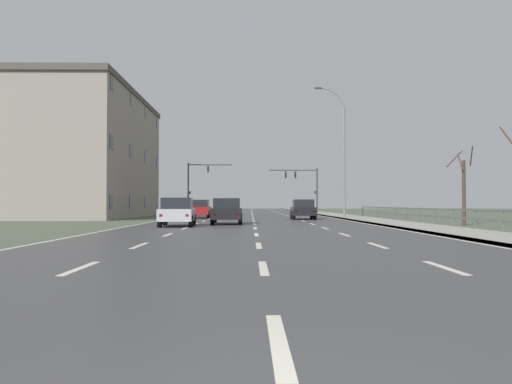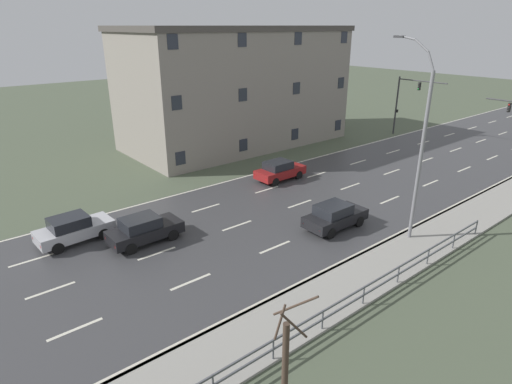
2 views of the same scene
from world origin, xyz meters
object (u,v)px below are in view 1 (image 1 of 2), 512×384
(car_far_right, at_px, (303,209))
(brick_building, at_px, (81,155))
(street_lamp_midground, at_px, (342,154))
(traffic_signal_left, at_px, (196,180))
(car_mid_centre, at_px, (177,212))
(traffic_signal_right, at_px, (304,182))
(car_distant, at_px, (199,209))
(car_far_left, at_px, (227,211))

(car_far_right, bearing_deg, brick_building, 160.11)
(street_lamp_midground, xyz_separation_m, traffic_signal_left, (-14.34, 21.42, -1.22))
(traffic_signal_left, height_order, car_far_right, traffic_signal_left)
(street_lamp_midground, distance_m, brick_building, 24.04)
(car_mid_centre, bearing_deg, traffic_signal_right, 70.45)
(street_lamp_midground, distance_m, car_distant, 12.87)
(car_far_right, bearing_deg, street_lamp_midground, 33.69)
(traffic_signal_left, relative_size, car_far_left, 1.53)
(traffic_signal_left, xyz_separation_m, car_far_left, (5.25, -33.36, -3.36))
(traffic_signal_right, xyz_separation_m, car_far_left, (-7.98, -32.05, -3.09))
(traffic_signal_left, height_order, car_mid_centre, traffic_signal_left)
(car_far_left, bearing_deg, car_distant, 102.03)
(street_lamp_midground, height_order, brick_building, brick_building)
(car_far_left, distance_m, car_far_right, 11.17)
(traffic_signal_left, relative_size, car_distant, 1.53)
(car_far_left, height_order, car_mid_centre, same)
(street_lamp_midground, height_order, car_far_right, street_lamp_midground)
(car_distant, bearing_deg, traffic_signal_left, 96.01)
(traffic_signal_left, height_order, car_far_left, traffic_signal_left)
(car_mid_centre, bearing_deg, traffic_signal_left, 91.39)
(traffic_signal_left, bearing_deg, car_mid_centre, -85.80)
(street_lamp_midground, height_order, car_mid_centre, street_lamp_midground)
(traffic_signal_left, xyz_separation_m, car_mid_centre, (2.67, -36.41, -3.36))
(car_far_right, bearing_deg, car_far_left, -119.08)
(car_far_left, bearing_deg, car_mid_centre, -130.86)
(car_mid_centre, relative_size, car_distant, 1.02)
(brick_building, bearing_deg, car_far_right, -20.75)
(car_mid_centre, height_order, car_distant, same)
(car_mid_centre, distance_m, brick_building, 23.96)
(car_mid_centre, bearing_deg, car_distant, 88.36)
(traffic_signal_right, distance_m, traffic_signal_left, 13.29)
(traffic_signal_right, bearing_deg, brick_building, -146.44)
(street_lamp_midground, xyz_separation_m, car_distant, (-11.99, 0.96, -4.58))
(traffic_signal_left, distance_m, car_mid_centre, 36.66)
(street_lamp_midground, xyz_separation_m, traffic_signal_right, (-1.11, 20.10, -1.49))
(car_far_left, relative_size, car_mid_centre, 0.99)
(car_mid_centre, xyz_separation_m, car_distant, (-0.32, 15.95, 0.00))
(traffic_signal_right, distance_m, brick_building, 26.86)
(car_distant, distance_m, brick_building, 13.20)
(traffic_signal_right, relative_size, car_distant, 1.45)
(car_far_left, bearing_deg, traffic_signal_left, 98.31)
(street_lamp_midground, bearing_deg, car_far_left, -127.26)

